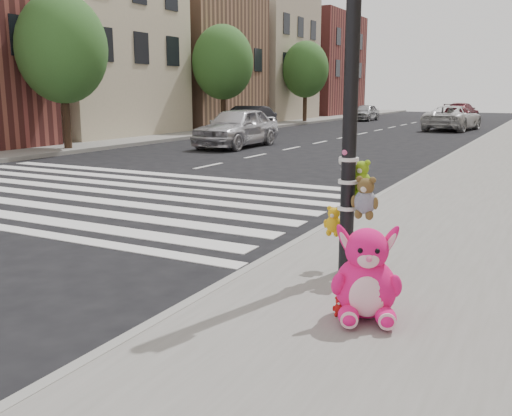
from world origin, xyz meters
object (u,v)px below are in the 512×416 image
Objects in this scene: pink_bunny at (366,280)px; red_teddy at (339,307)px; signal_pole at (353,132)px; car_dark_far at (247,120)px; car_white_near at (453,118)px; car_silver_far at (237,127)px.

red_teddy is at bearing 176.89° from pink_bunny.
pink_bunny is (0.58, -1.24, -1.24)m from signal_pole.
car_dark_far is (-12.43, 20.30, -1.03)m from signal_pole.
car_white_near reaches higher than pink_bunny.
car_white_near is at bearing 96.92° from signal_pole.
red_teddy is at bearing -74.64° from signal_pole.
car_white_near is (-3.77, 29.39, 0.45)m from red_teddy.
car_silver_far is 1.06× the size of car_dark_far.
red_teddy is 25.12m from car_dark_far.
pink_bunny is at bearing 12.54° from red_teddy.
signal_pole is 2.03m from red_teddy.
signal_pole is 0.92× the size of car_dark_far.
signal_pole is 20.97× the size of red_teddy.
signal_pole is 0.87× the size of car_silver_far.
car_silver_far is at bearing 101.34° from pink_bunny.
car_dark_far is (-12.79, 21.61, 0.48)m from red_teddy.
car_dark_far reaches higher than pink_bunny.
car_silver_far is (-9.66, 15.02, 0.55)m from red_teddy.
signal_pole is at bearing -56.62° from car_silver_far.
car_silver_far reaches higher than pink_bunny.
pink_bunny is at bearing 103.97° from car_white_near.
pink_bunny is 0.19× the size of car_silver_far.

